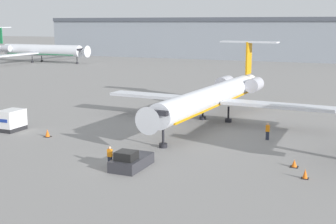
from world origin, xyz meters
The scene contains 11 objects.
ground_plane centered at (0.00, 0.00, 0.00)m, with size 600.00×600.00×0.00m, color gray.
terminal_building centered at (0.00, 120.00, 6.74)m, with size 180.00×16.80×13.43m.
airplane_main centered at (1.00, 20.38, 3.19)m, with size 28.11×31.18×9.14m.
pushback_tug centered at (0.34, 0.15, 0.58)m, with size 2.21×4.21×1.62m.
luggage_cart centered at (-18.12, 7.01, 1.16)m, with size 2.03×2.88×2.31m.
worker_near_tug centered at (-1.50, -0.13, 0.88)m, with size 0.40×0.24×1.70m.
worker_by_wing centered at (8.76, 13.95, 0.93)m, with size 0.40×0.25×1.78m.
traffic_cone_left centered at (-12.65, 6.15, 0.39)m, with size 0.67×0.67×0.82m.
traffic_cone_right centered at (12.65, 5.62, 0.30)m, with size 0.65×0.65×0.64m.
traffic_cone_mid centered at (13.84, 2.98, 0.37)m, with size 0.55×0.55×0.78m.
airplane_parked_far_right centered at (-73.96, 82.67, 3.58)m, with size 33.61×38.37×10.40m.
Camera 1 is at (17.62, -32.60, 11.75)m, focal length 50.00 mm.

